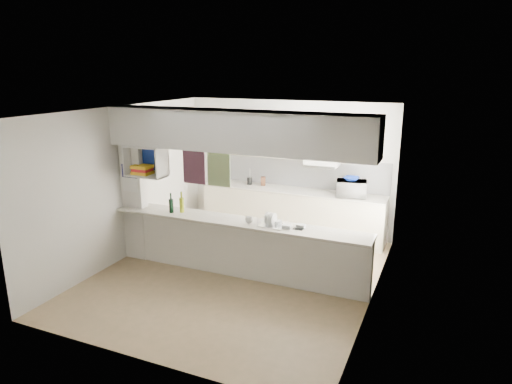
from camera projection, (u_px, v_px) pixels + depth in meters
The scene contains 16 objects.
floor at pixel (237, 275), 7.27m from camera, with size 4.80×4.80×0.00m, color #957E56.
ceiling at pixel (235, 110), 6.59m from camera, with size 4.80×4.80×0.00m, color white.
wall_back at pixel (288, 167), 9.06m from camera, with size 4.20×4.20×0.00m, color silver.
wall_left at pixel (124, 183), 7.73m from camera, with size 4.80×4.80×0.00m, color silver.
wall_right at pixel (376, 213), 6.13m from camera, with size 4.80×4.80×0.00m, color silver.
servery_partition at pixel (225, 173), 6.90m from camera, with size 4.20×0.50×2.60m.
cubby_shelf at pixel (146, 163), 7.36m from camera, with size 0.65×0.35×0.50m.
kitchen_run at pixel (291, 194), 8.89m from camera, with size 3.60×0.63×2.24m.
microwave at pixel (351, 189), 8.31m from camera, with size 0.54×0.36×0.30m, color white.
bowl at pixel (352, 179), 8.26m from camera, with size 0.28×0.28×0.07m, color navy.
dish_rack at pixel (273, 221), 6.76m from camera, with size 0.41×0.32×0.21m.
cup at pixel (249, 220), 6.85m from camera, with size 0.12×0.12×0.10m, color white.
wine_bottles at pixel (177, 205), 7.39m from camera, with size 0.22×0.15×0.34m.
plastic_tubs at pixel (287, 225), 6.74m from camera, with size 0.50×0.21×0.06m.
utensil_jar at pixel (249, 181), 9.19m from camera, with size 0.10×0.10×0.14m, color black.
knife_block at pixel (263, 181), 9.11m from camera, with size 0.09×0.07×0.18m, color brown.
Camera 1 is at (2.92, -6.01, 3.18)m, focal length 32.00 mm.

